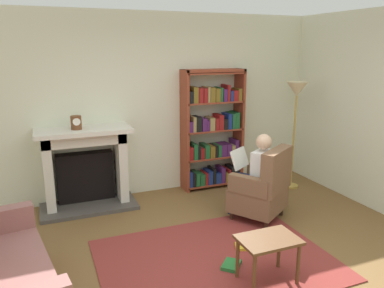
{
  "coord_description": "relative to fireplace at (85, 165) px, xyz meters",
  "views": [
    {
      "loc": [
        -1.57,
        -2.93,
        2.18
      ],
      "look_at": [
        0.1,
        1.2,
        1.05
      ],
      "focal_mm": 35.38,
      "sensor_mm": 36.0,
      "label": 1
    }
  ],
  "objects": [
    {
      "name": "side_wall_right",
      "position": [
        3.71,
        -1.05,
        0.75
      ],
      "size": [
        0.1,
        5.2,
        2.7
      ],
      "primitive_type": "cube",
      "color": "silver",
      "rests_on": "ground"
    },
    {
      "name": "back_wall",
      "position": [
        1.06,
        0.25,
        0.75
      ],
      "size": [
        5.6,
        0.1,
        2.7
      ],
      "primitive_type": "cube",
      "color": "silver",
      "rests_on": "ground"
    },
    {
      "name": "fireplace",
      "position": [
        0.0,
        0.0,
        0.0
      ],
      "size": [
        1.3,
        0.64,
        1.13
      ],
      "color": "#4C4742",
      "rests_on": "ground"
    },
    {
      "name": "seated_reader",
      "position": [
        2.0,
        -1.22,
        0.02
      ],
      "size": [
        0.55,
        0.59,
        1.14
      ],
      "rotation": [
        0.0,
        0.0,
        3.73
      ],
      "color": "white",
      "rests_on": "ground"
    },
    {
      "name": "scattered_books",
      "position": [
        1.28,
        -2.08,
        -0.57
      ],
      "size": [
        0.58,
        0.53,
        0.04
      ],
      "color": "#267233",
      "rests_on": "area_rug"
    },
    {
      "name": "side_table",
      "position": [
        1.36,
        -2.52,
        -0.22
      ],
      "size": [
        0.56,
        0.39,
        0.45
      ],
      "color": "brown",
      "rests_on": "ground"
    },
    {
      "name": "mantel_clock",
      "position": [
        -0.09,
        -0.1,
        0.63
      ],
      "size": [
        0.14,
        0.14,
        0.18
      ],
      "color": "brown",
      "rests_on": "fireplace"
    },
    {
      "name": "ground",
      "position": [
        1.06,
        -2.3,
        -0.6
      ],
      "size": [
        14.0,
        14.0,
        0.0
      ],
      "primitive_type": "plane",
      "color": "brown"
    },
    {
      "name": "area_rug",
      "position": [
        1.06,
        -2.0,
        -0.59
      ],
      "size": [
        2.4,
        1.8,
        0.01
      ],
      "primitive_type": "cube",
      "color": "maroon",
      "rests_on": "ground"
    },
    {
      "name": "floor_lamp",
      "position": [
        3.14,
        -0.47,
        0.83
      ],
      "size": [
        0.32,
        0.32,
        1.69
      ],
      "color": "#B7933F",
      "rests_on": "ground"
    },
    {
      "name": "bookshelf",
      "position": [
        1.97,
        0.04,
        0.31
      ],
      "size": [
        0.98,
        0.32,
        1.87
      ],
      "color": "brown",
      "rests_on": "ground"
    },
    {
      "name": "armchair_reading",
      "position": [
        2.06,
        -1.31,
        -0.17
      ],
      "size": [
        0.88,
        0.87,
        0.97
      ],
      "rotation": [
        0.0,
        0.0,
        3.73
      ],
      "color": "#331E14",
      "rests_on": "ground"
    }
  ]
}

